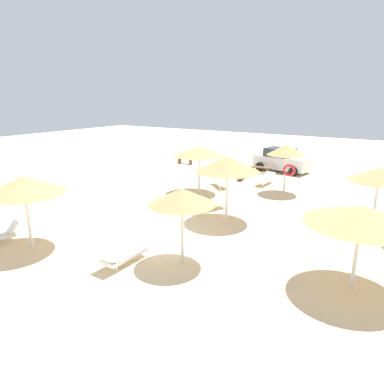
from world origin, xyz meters
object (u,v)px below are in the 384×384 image
at_px(parasol_2, 199,151).
at_px(lounger_4, 208,204).
at_px(parasol_1, 182,197).
at_px(bench_1, 243,174).
at_px(parasol_4, 228,164).
at_px(lounger_5, 265,180).
at_px(bench_0, 185,160).
at_px(parasol_3, 379,174).
at_px(parasol_0, 24,185).
at_px(parasol_5, 287,150).
at_px(lounger_1, 122,256).
at_px(bench_2, 260,169).
at_px(lounger_2, 220,181).
at_px(parked_car, 282,160).
at_px(parasol_6, 361,215).

xyz_separation_m(parasol_2, lounger_4, (2.09, -2.57, -2.11)).
height_order(parasol_1, lounger_4, parasol_1).
bearing_deg(bench_1, parasol_4, -70.48).
bearing_deg(lounger_5, bench_0, 159.39).
distance_m(parasol_3, bench_1, 10.02).
xyz_separation_m(parasol_1, lounger_4, (-2.06, 5.27, -2.00)).
height_order(parasol_2, bench_1, parasol_2).
relative_size(parasol_3, lounger_4, 1.30).
bearing_deg(parasol_4, bench_0, 131.48).
height_order(parasol_0, bench_0, parasol_0).
xyz_separation_m(parasol_4, parasol_5, (0.72, 5.93, -0.11)).
bearing_deg(parasol_2, parasol_4, -43.69).
distance_m(lounger_1, bench_1, 13.65).
relative_size(lounger_5, bench_2, 1.26).
relative_size(lounger_1, bench_2, 1.25).
relative_size(parasol_3, parasol_5, 0.92).
bearing_deg(lounger_2, lounger_4, -68.65).
relative_size(parasol_2, lounger_2, 1.62).
bearing_deg(parked_car, parasol_0, -100.26).
bearing_deg(parasol_0, parasol_5, 66.43).
bearing_deg(parasol_6, parasol_2, 144.84).
height_order(parasol_0, parasol_6, parasol_0).
bearing_deg(bench_0, parasol_4, -48.52).
height_order(parasol_3, bench_1, parasol_3).
bearing_deg(parasol_4, lounger_2, 121.08).
bearing_deg(parasol_6, lounger_5, 122.70).
bearing_deg(lounger_1, parasol_2, 105.53).
xyz_separation_m(lounger_5, bench_1, (-1.81, 0.52, 0.03)).
relative_size(parasol_4, bench_2, 1.92).
height_order(parasol_6, lounger_2, parasol_6).
xyz_separation_m(parasol_2, lounger_1, (2.52, -9.06, -2.12)).
height_order(lounger_2, bench_2, lounger_2).
distance_m(parasol_6, parked_car, 16.60).
height_order(parasol_1, lounger_5, parasol_1).
bearing_deg(bench_0, parasol_2, -51.10).
height_order(parasol_5, parked_car, parasol_5).
height_order(parasol_0, parked_car, parasol_0).
bearing_deg(parasol_4, parasol_2, 136.31).
relative_size(parasol_5, lounger_5, 1.47).
bearing_deg(lounger_2, lounger_5, 43.22).
height_order(bench_1, parked_car, parked_car).
bearing_deg(parasol_4, parasol_1, -81.79).
relative_size(lounger_1, parked_car, 0.46).
bearing_deg(parked_car, lounger_2, -104.91).
relative_size(lounger_1, lounger_5, 1.00).
relative_size(bench_1, bench_2, 1.01).
xyz_separation_m(parasol_5, lounger_4, (-2.13, -5.16, -2.17)).
bearing_deg(parasol_0, parasol_4, 54.19).
xyz_separation_m(parasol_4, lounger_2, (-3.15, 5.22, -2.27)).
bearing_deg(lounger_5, parasol_5, -38.94).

